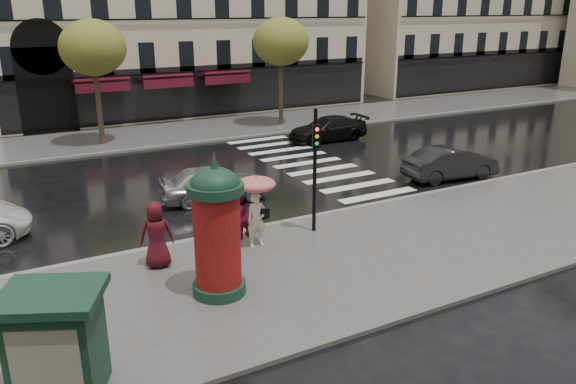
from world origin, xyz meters
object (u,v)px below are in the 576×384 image
man_burgundy (157,235)px  car_silver (214,183)px  morris_column (217,227)px  newsstand (57,342)px  woman_red (239,215)px  car_darkgrey (451,163)px  car_black (328,129)px  traffic_light (315,159)px  woman_umbrella (257,200)px

man_burgundy → car_silver: man_burgundy is taller
morris_column → newsstand: morris_column is taller
woman_red → newsstand: 8.14m
car_darkgrey → car_black: (-0.72, 8.86, -0.03)m
man_burgundy → traffic_light: traffic_light is taller
woman_red → car_black: 14.89m
woman_red → man_burgundy: bearing=-9.3°
traffic_light → woman_umbrella: bearing=-175.9°
woman_umbrella → woman_red: woman_umbrella is taller
man_burgundy → traffic_light: 5.50m
man_burgundy → car_black: 17.52m
woman_umbrella → traffic_light: bearing=4.1°
woman_umbrella → traffic_light: 2.37m
car_silver → car_darkgrey: car_silver is taller
woman_umbrella → newsstand: size_ratio=1.00×
man_burgundy → car_silver: bearing=-111.9°
woman_umbrella → car_darkgrey: bearing=14.5°
newsstand → woman_red: bearing=41.6°
traffic_light → man_burgundy: bearing=-178.6°
woman_umbrella → car_black: bearing=49.3°
woman_umbrella → car_darkgrey: 11.11m
woman_red → woman_umbrella: bearing=81.4°
car_silver → car_black: car_silver is taller
traffic_light → car_black: 14.03m
woman_umbrella → morris_column: morris_column is taller
woman_umbrella → man_burgundy: (-3.12, 0.02, -0.54)m
morris_column → traffic_light: traffic_light is taller
man_burgundy → morris_column: size_ratio=0.51×
morris_column → car_silver: (2.70, 7.26, -1.23)m
woman_red → newsstand: newsstand is taller
newsstand → car_darkgrey: 18.57m
car_darkgrey → car_silver: bearing=83.9°
car_darkgrey → man_burgundy: bearing=107.5°
car_silver → car_darkgrey: bearing=-94.6°
traffic_light → car_silver: bearing=108.7°
car_silver → car_darkgrey: 10.43m
woman_red → car_silver: bearing=-125.3°
traffic_light → car_darkgrey: bearing=17.1°
morris_column → car_silver: morris_column is taller
man_burgundy → traffic_light: bearing=-164.2°
car_black → morris_column: bearing=-39.2°
traffic_light → car_black: (7.83, 11.48, -1.92)m
morris_column → traffic_light: bearing=29.1°
morris_column → car_black: 18.52m
woman_red → morris_column: (-1.94, -3.09, 1.03)m
man_burgundy → newsstand: (-3.20, -4.60, 0.16)m
traffic_light → newsstand: (-8.49, -4.73, -1.34)m
morris_column → car_darkgrey: size_ratio=0.90×
woman_red → man_burgundy: (-2.88, -0.80, 0.18)m
car_silver → woman_umbrella: bearing=-178.3°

